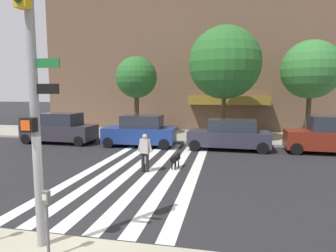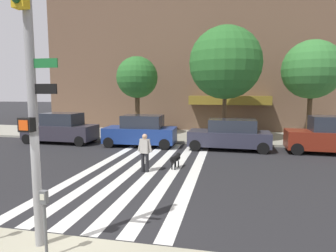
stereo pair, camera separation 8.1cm
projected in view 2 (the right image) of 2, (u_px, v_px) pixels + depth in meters
The scene contains 15 objects.
ground_plane at pixel (151, 169), 12.78m from camera, with size 160.00×160.00×0.00m, color #232326.
sidewalk_far at pixel (184, 136), 21.97m from camera, with size 80.00×6.00×0.15m, color gray.
crosswalk_stripes at pixel (145, 168), 12.84m from camera, with size 4.95×12.32×0.01m.
apartment_block at pixel (249, 3), 29.88m from camera, with size 36.71×16.88×25.30m.
traffic_light_pole at pixel (30, 85), 5.67m from camera, with size 0.74×0.46×5.80m.
parking_meter_curbside at pixel (45, 215), 5.54m from camera, with size 0.14×0.11×1.36m.
parked_car_near_curb at pixel (61, 129), 19.21m from camera, with size 4.82×2.05×2.02m.
parked_car_behind_first at pixel (141, 131), 18.05m from camera, with size 4.51×2.15×1.96m.
parked_car_third_in_line at pixel (230, 135), 16.92m from camera, with size 4.74×2.01×1.81m.
parked_car_fourth_in_line at pixel (333, 136), 15.76m from camera, with size 4.83×2.00×2.08m.
street_tree_nearest at pixel (137, 78), 21.38m from camera, with size 3.09×3.09×5.90m.
street_tree_middle at pixel (225, 63), 18.66m from camera, with size 4.74×4.74×7.52m.
street_tree_further at pixel (312, 70), 18.83m from camera, with size 3.84×3.84×6.65m.
pedestrian_dog_walker at pixel (145, 151), 12.17m from camera, with size 0.71×0.31×1.64m.
dog_on_leash at pixel (176, 159), 12.80m from camera, with size 0.38×1.01×0.65m.
Camera 2 is at (3.35, -5.58, 3.38)m, focal length 30.68 mm.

